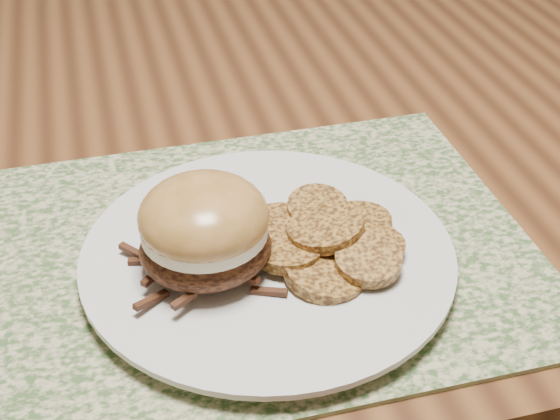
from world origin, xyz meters
name	(u,v)px	position (x,y,z in m)	size (l,w,h in m)	color
dining_table	(339,146)	(0.00, 0.00, 0.67)	(1.50, 0.90, 0.75)	brown
placemat	(238,253)	(-0.17, -0.26, 0.75)	(0.45, 0.33, 0.00)	#3D592E
dinner_plate	(268,258)	(-0.15, -0.28, 0.76)	(0.26, 0.26, 0.02)	silver
pork_sandwich	(204,229)	(-0.20, -0.29, 0.80)	(0.10, 0.10, 0.07)	black
roasted_potatoes	(328,239)	(-0.11, -0.29, 0.78)	(0.13, 0.13, 0.03)	olive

